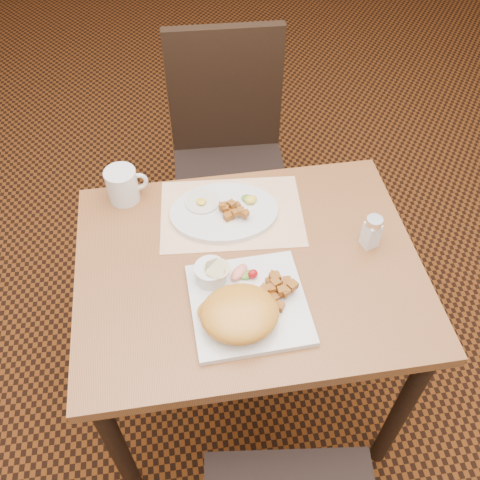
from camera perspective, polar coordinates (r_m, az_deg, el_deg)
The scene contains 15 objects.
ground at distance 2.04m, azimuth 0.66°, elevation -15.66°, with size 8.00×8.00×0.00m, color black.
table at distance 1.49m, azimuth 0.88°, elevation -5.15°, with size 0.90×0.70×0.75m.
chair_far at distance 2.06m, azimuth -1.22°, elevation 9.67°, with size 0.44×0.45×0.97m.
placemat at distance 1.52m, azimuth -0.91°, elevation 2.88°, with size 0.40×0.28×0.00m, color white.
plate_square at distance 1.32m, azimuth 0.93°, elevation -6.85°, with size 0.28×0.28×0.02m, color silver.
plate_oval at distance 1.51m, azimuth -1.70°, elevation 2.98°, with size 0.30×0.23×0.02m, color silver, non-canonical shape.
hollandaise_mound at distance 1.25m, azimuth -0.13°, elevation -7.87°, with size 0.19×0.17×0.07m.
ramekin at distance 1.33m, azimuth -3.10°, elevation -3.49°, with size 0.09×0.08×0.04m.
garnish_sq at distance 1.35m, azimuth 0.41°, elevation -3.54°, with size 0.08×0.06×0.03m.
fried_egg at distance 1.52m, azimuth -4.07°, elevation 4.12°, with size 0.10×0.10×0.02m.
garnish_ov at distance 1.52m, azimuth 1.04°, elevation 4.39°, with size 0.05×0.05×0.02m.
salt_shaker at distance 1.45m, azimuth 13.87°, elevation 0.89°, with size 0.05×0.05×0.10m.
coffee_mug at distance 1.56m, azimuth -12.37°, elevation 5.74°, with size 0.12×0.09×0.10m.
home_fries_sq at distance 1.32m, azimuth 4.14°, elevation -5.22°, with size 0.10×0.12×0.04m.
home_fries_ov at distance 1.48m, azimuth -0.92°, elevation 3.17°, with size 0.08×0.07×0.03m.
Camera 1 is at (-0.16, -0.85, 1.85)m, focal length 40.00 mm.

